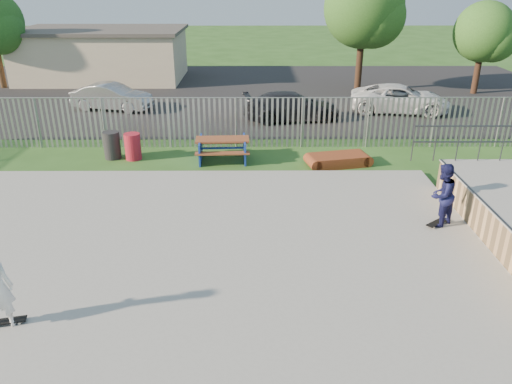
{
  "coord_description": "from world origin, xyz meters",
  "views": [
    {
      "loc": [
        1.69,
        -10.04,
        6.39
      ],
      "look_at": [
        1.76,
        2.0,
        1.1
      ],
      "focal_mm": 35.0,
      "sensor_mm": 36.0,
      "label": 1
    }
  ],
  "objects_px": {
    "trash_bin_red": "(133,147)",
    "car_silver": "(112,97)",
    "funbox": "(338,160)",
    "car_dark": "(292,106)",
    "trash_bin_grey": "(112,145)",
    "picnic_table": "(223,149)",
    "tree_mid": "(364,8)",
    "skater_navy": "(442,195)",
    "tree_right": "(484,32)",
    "car_white": "(400,99)"
  },
  "relations": [
    {
      "from": "trash_bin_red",
      "to": "car_silver",
      "type": "xyz_separation_m",
      "value": [
        -2.65,
        7.33,
        0.19
      ]
    },
    {
      "from": "funbox",
      "to": "car_dark",
      "type": "bearing_deg",
      "value": 89.24
    },
    {
      "from": "trash_bin_grey",
      "to": "car_dark",
      "type": "distance_m",
      "value": 8.82
    },
    {
      "from": "picnic_table",
      "to": "funbox",
      "type": "distance_m",
      "value": 4.26
    },
    {
      "from": "car_silver",
      "to": "tree_mid",
      "type": "xyz_separation_m",
      "value": [
        13.3,
        4.5,
        3.96
      ]
    },
    {
      "from": "car_silver",
      "to": "funbox",
      "type": "bearing_deg",
      "value": -116.05
    },
    {
      "from": "trash_bin_grey",
      "to": "skater_navy",
      "type": "distance_m",
      "value": 11.79
    },
    {
      "from": "trash_bin_grey",
      "to": "car_silver",
      "type": "relative_size",
      "value": 0.26
    },
    {
      "from": "car_dark",
      "to": "skater_navy",
      "type": "xyz_separation_m",
      "value": [
        3.17,
        -11.0,
        0.34
      ]
    },
    {
      "from": "picnic_table",
      "to": "trash_bin_grey",
      "type": "xyz_separation_m",
      "value": [
        -4.14,
        0.2,
        0.09
      ]
    },
    {
      "from": "trash_bin_red",
      "to": "tree_mid",
      "type": "distance_m",
      "value": 16.45
    },
    {
      "from": "funbox",
      "to": "tree_right",
      "type": "relative_size",
      "value": 0.42
    },
    {
      "from": "trash_bin_red",
      "to": "tree_mid",
      "type": "xyz_separation_m",
      "value": [
        10.65,
        11.83,
        4.15
      ]
    },
    {
      "from": "tree_right",
      "to": "car_silver",
      "type": "bearing_deg",
      "value": -169.34
    },
    {
      "from": "trash_bin_red",
      "to": "car_dark",
      "type": "xyz_separation_m",
      "value": [
        6.29,
        5.34,
        0.18
      ]
    },
    {
      "from": "tree_right",
      "to": "skater_navy",
      "type": "bearing_deg",
      "value": -115.01
    },
    {
      "from": "trash_bin_red",
      "to": "trash_bin_grey",
      "type": "relative_size",
      "value": 0.97
    },
    {
      "from": "tree_mid",
      "to": "skater_navy",
      "type": "relative_size",
      "value": 3.96
    },
    {
      "from": "tree_mid",
      "to": "tree_right",
      "type": "distance_m",
      "value": 6.77
    },
    {
      "from": "trash_bin_grey",
      "to": "car_silver",
      "type": "height_order",
      "value": "car_silver"
    },
    {
      "from": "trash_bin_red",
      "to": "tree_right",
      "type": "relative_size",
      "value": 0.19
    },
    {
      "from": "picnic_table",
      "to": "tree_right",
      "type": "height_order",
      "value": "tree_right"
    },
    {
      "from": "trash_bin_grey",
      "to": "car_silver",
      "type": "xyz_separation_m",
      "value": [
        -1.85,
        7.22,
        0.17
      ]
    },
    {
      "from": "skater_navy",
      "to": "funbox",
      "type": "bearing_deg",
      "value": -107.3
    },
    {
      "from": "picnic_table",
      "to": "tree_right",
      "type": "distance_m",
      "value": 18.1
    },
    {
      "from": "picnic_table",
      "to": "skater_navy",
      "type": "bearing_deg",
      "value": -44.79
    },
    {
      "from": "tree_right",
      "to": "trash_bin_red",
      "type": "bearing_deg",
      "value": -147.32
    },
    {
      "from": "picnic_table",
      "to": "trash_bin_grey",
      "type": "relative_size",
      "value": 1.99
    },
    {
      "from": "car_white",
      "to": "skater_navy",
      "type": "bearing_deg",
      "value": 179.26
    },
    {
      "from": "trash_bin_red",
      "to": "skater_navy",
      "type": "relative_size",
      "value": 0.57
    },
    {
      "from": "funbox",
      "to": "tree_mid",
      "type": "relative_size",
      "value": 0.31
    },
    {
      "from": "trash_bin_red",
      "to": "car_white",
      "type": "height_order",
      "value": "car_white"
    },
    {
      "from": "trash_bin_grey",
      "to": "car_dark",
      "type": "height_order",
      "value": "car_dark"
    },
    {
      "from": "funbox",
      "to": "trash_bin_red",
      "type": "distance_m",
      "value": 7.59
    },
    {
      "from": "tree_mid",
      "to": "car_dark",
      "type": "bearing_deg",
      "value": -123.86
    },
    {
      "from": "tree_right",
      "to": "skater_navy",
      "type": "height_order",
      "value": "tree_right"
    },
    {
      "from": "tree_mid",
      "to": "trash_bin_red",
      "type": "bearing_deg",
      "value": -131.99
    },
    {
      "from": "skater_navy",
      "to": "trash_bin_red",
      "type": "bearing_deg",
      "value": -69.14
    },
    {
      "from": "funbox",
      "to": "picnic_table",
      "type": "bearing_deg",
      "value": 159.47
    },
    {
      "from": "trash_bin_grey",
      "to": "tree_right",
      "type": "height_order",
      "value": "tree_right"
    },
    {
      "from": "car_white",
      "to": "tree_right",
      "type": "relative_size",
      "value": 0.95
    },
    {
      "from": "car_white",
      "to": "tree_right",
      "type": "xyz_separation_m",
      "value": [
        5.49,
        4.27,
        2.72
      ]
    },
    {
      "from": "car_dark",
      "to": "skater_navy",
      "type": "distance_m",
      "value": 11.45
    },
    {
      "from": "funbox",
      "to": "tree_mid",
      "type": "distance_m",
      "value": 13.63
    },
    {
      "from": "car_white",
      "to": "skater_navy",
      "type": "distance_m",
      "value": 12.68
    },
    {
      "from": "car_white",
      "to": "car_silver",
      "type": "bearing_deg",
      "value": 97.71
    },
    {
      "from": "tree_mid",
      "to": "skater_navy",
      "type": "bearing_deg",
      "value": -93.88
    },
    {
      "from": "car_silver",
      "to": "tree_mid",
      "type": "height_order",
      "value": "tree_mid"
    },
    {
      "from": "skater_navy",
      "to": "tree_mid",
      "type": "bearing_deg",
      "value": -132.15
    },
    {
      "from": "skater_navy",
      "to": "tree_right",
      "type": "bearing_deg",
      "value": -153.28
    }
  ]
}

